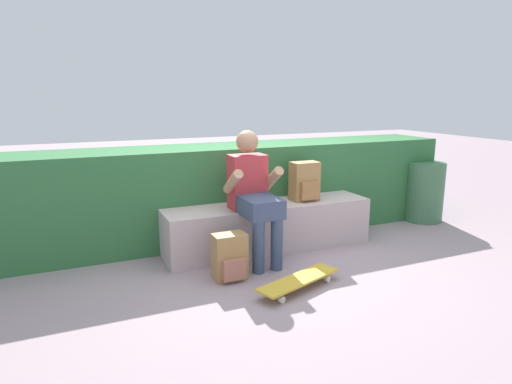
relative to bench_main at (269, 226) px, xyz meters
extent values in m
plane|color=gray|center=(0.00, -0.38, -0.24)|extent=(24.00, 24.00, 0.00)
cube|color=#BAA7A6|center=(0.00, 0.00, 0.00)|extent=(2.13, 0.50, 0.47)
cube|color=#B73338|center=(-0.26, -0.07, 0.50)|extent=(0.34, 0.22, 0.52)
sphere|color=tan|center=(-0.26, -0.07, 0.88)|extent=(0.21, 0.21, 0.21)
cube|color=#384766|center=(-0.26, -0.38, 0.32)|extent=(0.32, 0.40, 0.17)
cylinder|color=#384766|center=(-0.35, -0.53, 0.00)|extent=(0.11, 0.11, 0.47)
cylinder|color=#384766|center=(-0.17, -0.53, 0.00)|extent=(0.11, 0.11, 0.47)
cylinder|color=tan|center=(-0.46, -0.21, 0.54)|extent=(0.09, 0.33, 0.27)
cylinder|color=tan|center=(-0.06, -0.21, 0.54)|extent=(0.09, 0.33, 0.27)
cube|color=gold|center=(-0.19, -0.98, -0.16)|extent=(0.82, 0.46, 0.02)
cylinder|color=silver|center=(0.05, -0.82, -0.21)|extent=(0.06, 0.05, 0.05)
cylinder|color=silver|center=(0.10, -0.96, -0.21)|extent=(0.06, 0.05, 0.05)
cylinder|color=silver|center=(-0.48, -1.00, -0.21)|extent=(0.06, 0.05, 0.05)
cylinder|color=silver|center=(-0.43, -1.14, -0.21)|extent=(0.06, 0.05, 0.05)
cube|color=#A37A47|center=(0.41, 0.00, 0.44)|extent=(0.28, 0.18, 0.40)
cube|color=#A16F3C|center=(0.41, -0.11, 0.36)|extent=(0.20, 0.05, 0.18)
cube|color=#A37A47|center=(-0.63, -0.55, -0.04)|extent=(0.28, 0.18, 0.40)
cube|color=#B16D58|center=(-0.63, -0.67, -0.12)|extent=(0.20, 0.05, 0.18)
cube|color=#2F6939|center=(-0.42, 0.60, 0.27)|extent=(5.66, 0.74, 1.01)
cylinder|color=#3D6B47|center=(2.22, 0.16, 0.13)|extent=(0.46, 0.46, 0.73)
camera|label=1|loc=(-1.87, -3.92, 1.32)|focal=31.21mm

